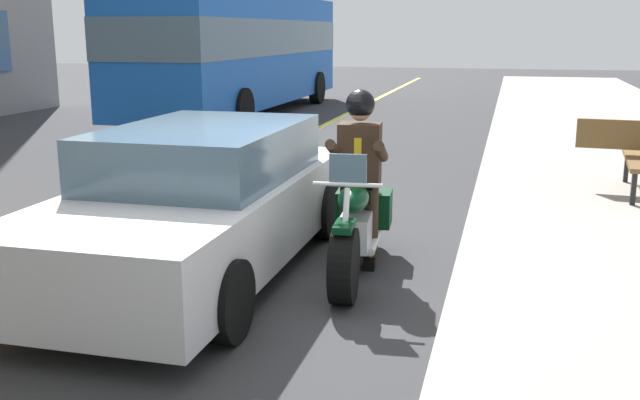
{
  "coord_description": "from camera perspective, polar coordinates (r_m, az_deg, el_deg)",
  "views": [
    {
      "loc": [
        6.22,
        2.43,
        2.29
      ],
      "look_at": [
        -0.17,
        0.76,
        0.75
      ],
      "focal_mm": 41.17,
      "sensor_mm": 36.0,
      "label": 1
    }
  ],
  "objects": [
    {
      "name": "ground_plane",
      "position": [
        7.06,
        -6.39,
        -5.89
      ],
      "size": [
        80.0,
        80.0,
        0.0
      ],
      "primitive_type": "plane",
      "color": "#333335"
    },
    {
      "name": "lane_center_stripe",
      "position": [
        7.97,
        -19.98,
        -4.36
      ],
      "size": [
        60.0,
        0.16,
        0.01
      ],
      "primitive_type": "cube",
      "color": "#E5DB4C",
      "rests_on": "ground_plane"
    },
    {
      "name": "motorcycle_main",
      "position": [
        7.02,
        2.87,
        -2.07
      ],
      "size": [
        2.22,
        0.71,
        1.26
      ],
      "color": "black",
      "rests_on": "ground_plane"
    },
    {
      "name": "rider_main",
      "position": [
        7.08,
        3.09,
        2.89
      ],
      "size": [
        0.65,
        0.58,
        1.74
      ],
      "color": "black",
      "rests_on": "ground_plane"
    },
    {
      "name": "bus_near",
      "position": [
        20.43,
        -6.2,
        11.85
      ],
      "size": [
        11.05,
        2.7,
        3.3
      ],
      "color": "blue",
      "rests_on": "ground_plane"
    },
    {
      "name": "car_silver",
      "position": [
        7.08,
        -9.19,
        -0.11
      ],
      "size": [
        4.6,
        1.92,
        1.4
      ],
      "color": "silver",
      "rests_on": "ground_plane"
    }
  ]
}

